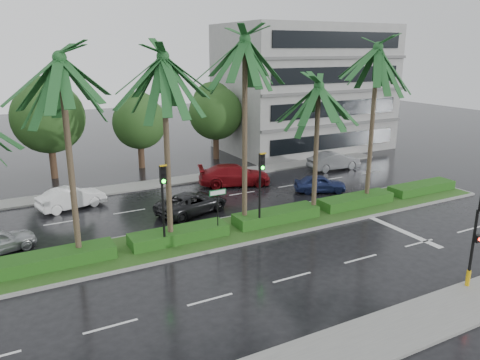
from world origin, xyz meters
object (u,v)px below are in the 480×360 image
signal_near (477,234)px  street_sign (218,201)px  car_darkgrey (192,203)px  car_red (234,175)px  car_white (72,198)px  signal_median_left (163,194)px  car_grey (334,161)px  car_blue (320,184)px

signal_near → street_sign: size_ratio=1.68×
car_darkgrey → car_red: 6.62m
car_red → signal_near: bearing=-157.1°
street_sign → signal_near: bearing=-54.7°
car_white → car_red: car_red is taller
signal_median_left → street_sign: size_ratio=1.68×
car_red → car_darkgrey: bearing=147.4°
car_grey → car_white: bearing=92.3°
signal_median_left → car_darkgrey: size_ratio=0.92×
signal_near → street_sign: signal_near is taller
car_grey → street_sign: bearing=123.0°
street_sign → car_blue: size_ratio=0.72×
car_darkgrey → car_grey: bearing=-91.9°
signal_median_left → car_red: size_ratio=0.82×
street_sign → car_white: size_ratio=0.63×
signal_median_left → car_red: (8.50, 8.80, -2.23)m
car_blue → car_grey: (4.94, 4.55, 0.13)m
car_red → car_grey: (9.44, 0.14, -0.03)m
signal_near → signal_median_left: (-10.00, 9.69, 0.49)m
car_blue → street_sign: bearing=137.8°
signal_median_left → car_grey: bearing=26.5°
car_white → car_darkgrey: 7.76m
signal_near → car_blue: bearing=78.0°
signal_near → car_red: 18.63m
car_darkgrey → car_grey: 15.21m
street_sign → car_blue: street_sign is taller
signal_median_left → car_blue: size_ratio=1.21×
signal_median_left → car_darkgrey: 6.18m
signal_near → car_darkgrey: (-6.63, 14.31, -1.85)m
signal_median_left → car_blue: signal_median_left is taller
car_blue → car_grey: bearing=-22.4°
car_red → car_blue: bearing=-116.2°
car_white → car_grey: car_grey is taller
car_white → car_red: (11.50, -0.26, 0.08)m
signal_median_left → car_red: 12.44m
signal_near → car_grey: signal_near is taller
car_darkgrey → car_red: bearing=-69.2°
street_sign → car_darkgrey: bearing=85.3°
signal_near → car_grey: bearing=66.9°
car_white → car_blue: 16.67m
street_sign → car_grey: street_sign is taller
signal_median_left → signal_near: bearing=-44.1°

